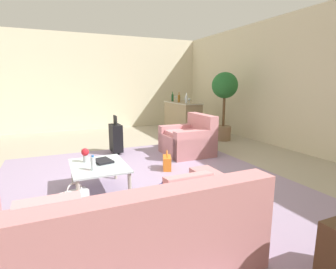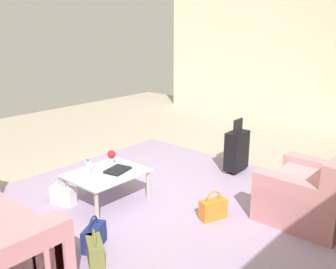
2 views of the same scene
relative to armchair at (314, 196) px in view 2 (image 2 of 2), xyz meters
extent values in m
plane|color=#A89E89|center=(0.90, -1.67, -0.30)|extent=(12.00, 12.00, 0.00)
cube|color=beige|center=(-4.16, -1.67, 1.25)|extent=(0.12, 8.00, 3.10)
cube|color=#9984A3|center=(1.50, -1.47, -0.29)|extent=(5.20, 4.40, 0.01)
cube|color=#C67F84|center=(0.00, -0.07, -0.08)|extent=(0.99, 0.95, 0.44)
cube|color=#C67F84|center=(0.39, -0.07, 0.00)|extent=(0.20, 0.95, 0.60)
cube|color=#C67F84|center=(-0.40, -0.07, 0.00)|extent=(0.20, 0.95, 0.60)
cube|color=pink|center=(0.00, -0.12, 0.18)|extent=(0.75, 0.69, 0.08)
cube|color=silver|center=(1.30, -2.17, 0.10)|extent=(0.95, 0.75, 0.02)
cylinder|color=#ADA899|center=(0.87, -1.85, -0.11)|extent=(0.05, 0.05, 0.38)
cylinder|color=#ADA899|center=(1.72, -1.85, -0.11)|extent=(0.05, 0.05, 0.38)
cylinder|color=#ADA899|center=(0.87, -2.50, -0.11)|extent=(0.05, 0.05, 0.38)
cylinder|color=#ADA899|center=(1.72, -2.50, -0.11)|extent=(0.05, 0.05, 0.38)
cylinder|color=silver|center=(1.50, -2.27, 0.20)|extent=(0.06, 0.06, 0.18)
cylinder|color=#2D6BBC|center=(1.50, -2.27, 0.30)|extent=(0.04, 0.04, 0.02)
cube|color=black|center=(1.18, -2.09, 0.13)|extent=(0.35, 0.29, 0.03)
cylinder|color=#B2B7BC|center=(1.08, -2.32, 0.16)|extent=(0.07, 0.07, 0.10)
sphere|color=red|center=(1.08, -2.32, 0.26)|extent=(0.11, 0.11, 0.11)
cube|color=black|center=(-0.70, -1.47, 0.05)|extent=(0.41, 0.23, 0.60)
cube|color=black|center=(-0.70, -1.47, 0.45)|extent=(0.24, 0.03, 0.20)
cylinder|color=black|center=(-0.84, -1.48, -0.27)|extent=(0.02, 0.05, 0.05)
cylinder|color=black|center=(-0.56, -1.47, -0.27)|extent=(0.02, 0.05, 0.05)
cube|color=navy|center=(2.08, -1.45, -0.18)|extent=(0.35, 0.27, 0.24)
torus|color=navy|center=(2.08, -1.45, -0.04)|extent=(0.18, 0.11, 0.20)
cube|color=white|center=(1.72, -2.54, -0.18)|extent=(0.23, 0.35, 0.24)
torus|color=white|center=(1.72, -2.54, -0.04)|extent=(0.08, 0.19, 0.20)
cube|color=olive|center=(2.23, -1.23, -0.18)|extent=(0.28, 0.35, 0.24)
torus|color=olive|center=(2.23, -1.23, -0.04)|extent=(0.12, 0.18, 0.20)
cube|color=orange|center=(0.77, -0.88, -0.18)|extent=(0.35, 0.24, 0.24)
torus|color=orange|center=(0.77, -0.88, -0.04)|extent=(0.19, 0.09, 0.20)
camera|label=1|loc=(4.94, -2.71, 1.25)|focal=28.00mm
camera|label=2|loc=(4.11, 1.36, 1.90)|focal=40.00mm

